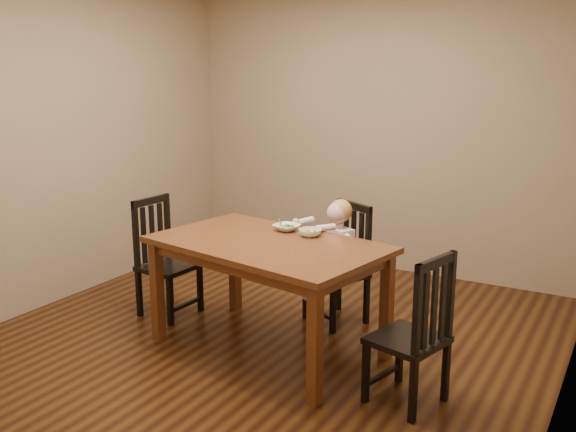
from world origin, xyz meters
The scene contains 9 objects.
room centered at (0.00, 0.00, 1.35)m, with size 4.01×4.01×2.71m.
dining_table centered at (0.09, -0.19, 0.71)m, with size 1.74×1.22×0.80m.
chair_child centered at (0.31, 0.55, 0.45)m, with size 0.54×0.53×0.95m.
chair_left centered at (-1.00, -0.02, 0.46)m, with size 0.42×0.44×0.96m.
chair_right centered at (1.24, -0.42, 0.45)m, with size 0.48×0.49×0.95m.
toddler centered at (0.29, 0.50, 0.59)m, with size 0.31×0.38×0.53m, color silver, non-canonical shape.
bowl_peas centered at (0.05, 0.13, 0.82)m, with size 0.18×0.18×0.05m, color white.
bowl_veg centered at (0.27, 0.08, 0.82)m, with size 0.16×0.16×0.05m, color white.
fork centered at (0.01, 0.12, 0.84)m, with size 0.09×0.09×0.05m.
Camera 1 is at (2.33, -3.83, 2.00)m, focal length 40.00 mm.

